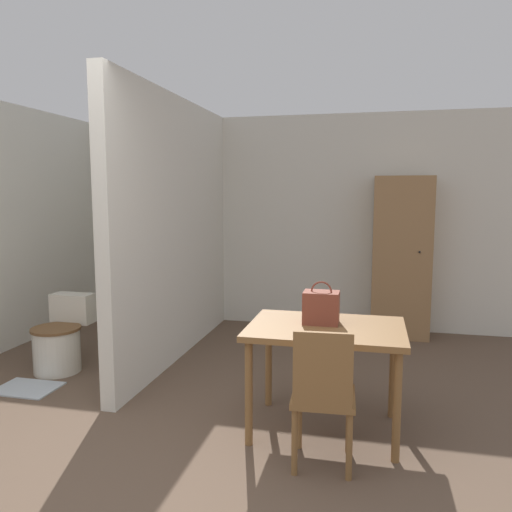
# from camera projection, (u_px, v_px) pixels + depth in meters

# --- Properties ---
(wall_back) EXTENTS (5.80, 0.12, 2.50)m
(wall_back) POSITION_uv_depth(u_px,v_px,m) (272.00, 222.00, 6.08)
(wall_back) COLOR silver
(wall_back) RESTS_ON ground_plane
(partition_wall) EXTENTS (0.12, 2.76, 2.50)m
(partition_wall) POSITION_uv_depth(u_px,v_px,m) (176.00, 229.00, 4.84)
(partition_wall) COLOR silver
(partition_wall) RESTS_ON ground_plane
(dining_table) EXTENTS (1.02, 0.74, 0.72)m
(dining_table) POSITION_uv_depth(u_px,v_px,m) (326.00, 339.00, 3.31)
(dining_table) COLOR brown
(dining_table) RESTS_ON ground_plane
(wooden_chair) EXTENTS (0.38, 0.38, 0.85)m
(wooden_chair) POSITION_uv_depth(u_px,v_px,m) (323.00, 394.00, 2.85)
(wooden_chair) COLOR brown
(wooden_chair) RESTS_ON ground_plane
(toilet) EXTENTS (0.43, 0.58, 0.66)m
(toilet) POSITION_uv_depth(u_px,v_px,m) (61.00, 340.00, 4.51)
(toilet) COLOR silver
(toilet) RESTS_ON ground_plane
(handbag) EXTENTS (0.24, 0.17, 0.29)m
(handbag) POSITION_uv_depth(u_px,v_px,m) (321.00, 307.00, 3.35)
(handbag) COLOR brown
(handbag) RESTS_ON dining_table
(wooden_cabinet) EXTENTS (0.62, 0.43, 1.78)m
(wooden_cabinet) POSITION_uv_depth(u_px,v_px,m) (401.00, 257.00, 5.51)
(wooden_cabinet) COLOR #997047
(wooden_cabinet) RESTS_ON ground_plane
(bath_mat) EXTENTS (0.49, 0.36, 0.01)m
(bath_mat) POSITION_uv_depth(u_px,v_px,m) (27.00, 388.00, 4.09)
(bath_mat) COLOR #B2BCC6
(bath_mat) RESTS_ON ground_plane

